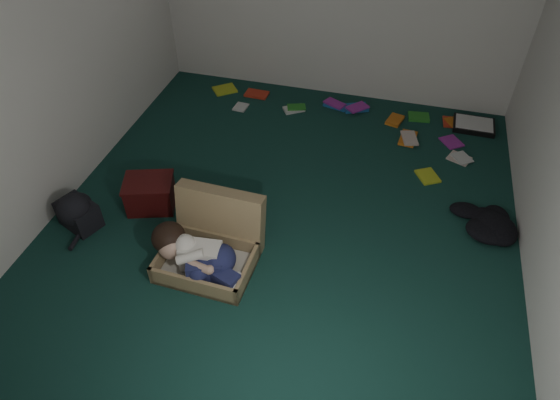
% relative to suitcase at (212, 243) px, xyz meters
% --- Properties ---
extents(floor, '(4.50, 4.50, 0.00)m').
position_rel_suitcase_xyz_m(floor, '(0.45, 0.59, -0.16)').
color(floor, '#143931').
rests_on(floor, ground).
extents(wall_front, '(4.50, 0.00, 4.50)m').
position_rel_suitcase_xyz_m(wall_front, '(0.45, -1.66, 1.14)').
color(wall_front, silver).
rests_on(wall_front, ground).
extents(wall_left, '(0.00, 4.50, 4.50)m').
position_rel_suitcase_xyz_m(wall_left, '(-1.55, 0.59, 1.14)').
color(wall_left, silver).
rests_on(wall_left, ground).
extents(suitcase, '(0.76, 0.74, 0.54)m').
position_rel_suitcase_xyz_m(suitcase, '(0.00, 0.00, 0.00)').
color(suitcase, '#9F8457').
rests_on(suitcase, floor).
extents(person, '(0.79, 0.40, 0.33)m').
position_rel_suitcase_xyz_m(person, '(-0.06, -0.18, 0.04)').
color(person, white).
rests_on(person, suitcase).
extents(maroon_bin, '(0.51, 0.45, 0.29)m').
position_rel_suitcase_xyz_m(maroon_bin, '(-0.76, 0.42, -0.01)').
color(maroon_bin, '#420D0D').
rests_on(maroon_bin, floor).
extents(backpack, '(0.53, 0.48, 0.26)m').
position_rel_suitcase_xyz_m(backpack, '(-1.25, 0.04, -0.03)').
color(backpack, black).
rests_on(backpack, floor).
extents(clothing_pile, '(0.59, 0.54, 0.15)m').
position_rel_suitcase_xyz_m(clothing_pile, '(2.15, 0.95, -0.09)').
color(clothing_pile, black).
rests_on(clothing_pile, floor).
extents(paper_tray, '(0.44, 0.33, 0.06)m').
position_rel_suitcase_xyz_m(paper_tray, '(2.09, 2.50, -0.13)').
color(paper_tray, black).
rests_on(paper_tray, floor).
extents(book_scatter, '(2.98, 1.30, 0.02)m').
position_rel_suitcase_xyz_m(book_scatter, '(0.86, 2.29, -0.15)').
color(book_scatter, '#B9CA23').
rests_on(book_scatter, floor).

